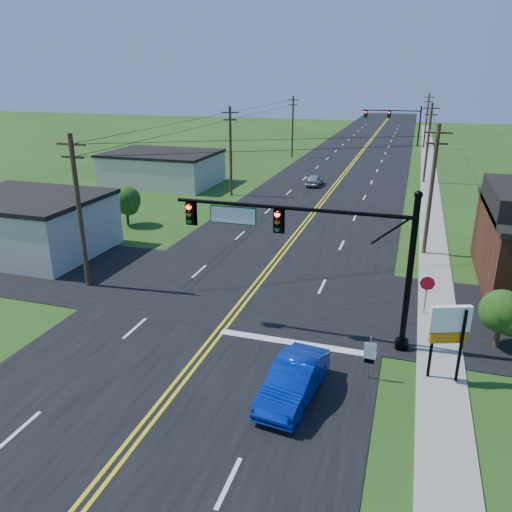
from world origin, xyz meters
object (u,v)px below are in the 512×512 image
(signal_mast_far, at_px, (394,119))
(stop_sign, at_px, (427,287))
(route_sign, at_px, (370,355))
(blue_car, at_px, (293,381))
(signal_mast_main, at_px, (310,243))

(signal_mast_far, bearing_deg, stop_sign, -85.49)
(route_sign, bearing_deg, blue_car, -138.55)
(blue_car, xyz_separation_m, stop_sign, (4.92, 9.10, 0.82))
(signal_mast_far, distance_m, stop_sign, 68.30)
(signal_mast_far, distance_m, route_sign, 75.04)
(signal_mast_main, relative_size, blue_car, 2.42)
(blue_car, relative_size, stop_sign, 2.11)
(signal_mast_far, bearing_deg, blue_car, -89.67)
(blue_car, relative_size, route_sign, 2.36)
(signal_mast_main, bearing_deg, signal_mast_far, 89.92)
(route_sign, bearing_deg, signal_mast_far, 94.19)
(signal_mast_main, height_order, route_sign, signal_mast_main)
(signal_mast_far, bearing_deg, signal_mast_main, -90.08)
(signal_mast_main, height_order, signal_mast_far, same)
(signal_mast_far, relative_size, route_sign, 5.57)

